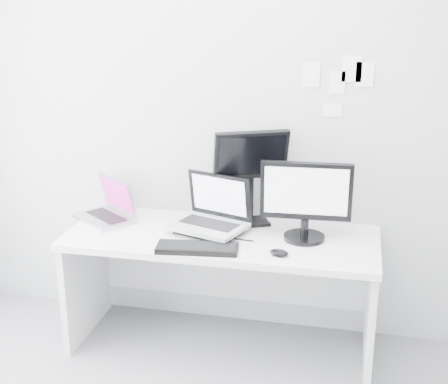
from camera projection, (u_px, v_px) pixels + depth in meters
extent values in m
plane|color=#B3B5B7|center=(234.00, 118.00, 3.78)|extent=(3.60, 0.00, 3.60)
cube|color=white|center=(221.00, 292.00, 3.75)|extent=(1.80, 0.70, 0.73)
cube|color=#ACACB1|center=(103.00, 199.00, 3.83)|extent=(0.45, 0.44, 0.27)
cube|color=black|center=(205.00, 202.00, 3.93)|extent=(0.10, 0.10, 0.18)
cube|color=#A6A9AD|center=(207.00, 206.00, 3.61)|extent=(0.50, 0.44, 0.34)
cube|color=black|center=(250.00, 176.00, 3.73)|extent=(0.47, 0.33, 0.60)
cube|color=black|center=(306.00, 200.00, 3.51)|extent=(0.52, 0.26, 0.47)
cube|color=black|center=(197.00, 248.00, 3.42)|extent=(0.46, 0.21, 0.03)
ellipsoid|color=black|center=(279.00, 253.00, 3.36)|extent=(0.12, 0.09, 0.03)
cube|color=white|center=(311.00, 75.00, 3.60)|extent=(0.10, 0.00, 0.14)
cube|color=white|center=(337.00, 82.00, 3.58)|extent=(0.09, 0.00, 0.13)
cube|color=white|center=(365.00, 74.00, 3.53)|extent=(0.10, 0.00, 0.14)
cube|color=white|center=(332.00, 110.00, 3.63)|extent=(0.11, 0.00, 0.08)
cube|color=white|center=(352.00, 69.00, 3.54)|extent=(0.11, 0.00, 0.15)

